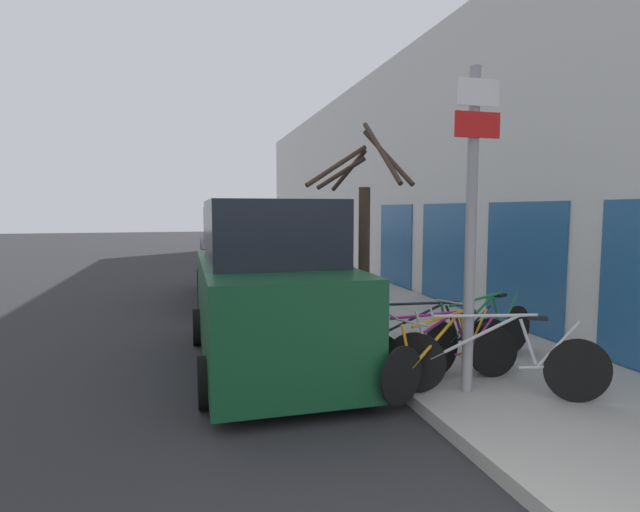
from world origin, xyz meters
TOP-DOWN VIEW (x-y plane):
  - ground_plane at (0.00, 11.20)m, footprint 80.00×80.00m
  - sidewalk_curb at (2.60, 14.00)m, footprint 3.20×32.00m
  - building_facade at (4.35, 13.91)m, footprint 0.23×32.00m
  - signpost at (1.69, 3.24)m, footprint 0.56×0.14m
  - bicycle_0 at (1.87, 2.98)m, footprint 2.25×1.05m
  - bicycle_1 at (1.53, 3.41)m, footprint 2.11×1.05m
  - bicycle_2 at (1.51, 3.62)m, footprint 2.18×0.44m
  - bicycle_3 at (2.48, 4.17)m, footprint 2.27×0.97m
  - bicycle_4 at (1.73, 4.34)m, footprint 2.23×0.79m
  - parked_car_0 at (-0.31, 5.25)m, footprint 2.10×4.51m
  - parked_car_1 at (-0.17, 10.90)m, footprint 2.09×4.62m
  - pedestrian_near at (2.13, 9.90)m, footprint 0.46×0.40m
  - street_tree at (1.44, 6.12)m, footprint 1.55×2.26m

SIDE VIEW (x-z plane):
  - ground_plane at x=0.00m, z-range 0.00..0.00m
  - sidewalk_curb at x=2.60m, z-range 0.00..0.15m
  - bicycle_4 at x=1.73m, z-range 0.09..0.96m
  - bicycle_2 at x=1.51m, z-range 0.09..0.97m
  - bicycle_1 at x=1.53m, z-range 0.09..0.98m
  - bicycle_3 at x=2.48m, z-range 0.08..1.02m
  - bicycle_0 at x=1.87m, z-range 0.08..1.05m
  - parked_car_1 at x=-0.17m, z-range -0.11..2.21m
  - parked_car_0 at x=-0.31m, z-range -0.11..2.27m
  - pedestrian_near at x=2.13m, z-range 0.29..2.10m
  - street_tree at x=1.44m, z-range 0.10..3.64m
  - signpost at x=1.69m, z-range 0.28..3.96m
  - building_facade at x=4.35m, z-range -0.03..6.47m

